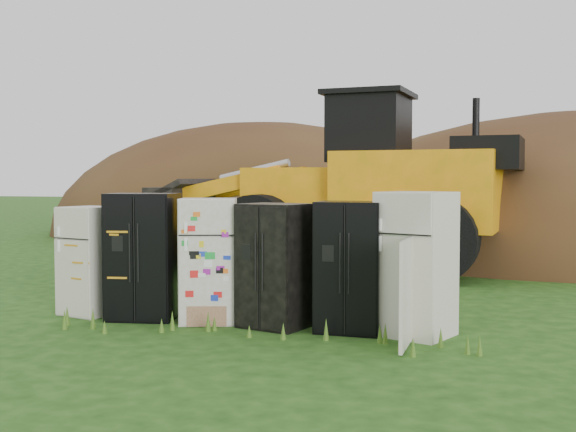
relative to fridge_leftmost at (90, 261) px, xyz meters
name	(u,v)px	position (x,y,z in m)	size (l,w,h in m)	color
ground	(249,325)	(2.55, -0.02, -0.81)	(120.00, 120.00, 0.00)	#1D4312
fridge_leftmost	(90,261)	(0.00, 0.00, 0.00)	(0.72, 0.69, 1.62)	silver
fridge_black_side	(143,256)	(0.92, -0.05, 0.10)	(0.95, 0.75, 1.83)	black
fridge_sticker	(208,260)	(1.93, 0.00, 0.07)	(0.79, 0.73, 1.76)	silver
fridge_dark_mid	(275,265)	(2.94, -0.05, 0.04)	(0.87, 0.71, 1.70)	black
fridge_black_right	(351,267)	(4.00, -0.02, 0.06)	(0.87, 0.72, 1.74)	black
fridge_open_door	(416,264)	(4.87, -0.04, 0.13)	(0.85, 0.78, 1.87)	silver
wheel_loader	(326,182)	(2.09, 6.22, 1.15)	(8.10, 3.28, 3.92)	orange
dirt_mound_left	(258,235)	(-2.73, 15.20, -0.81)	(15.59, 11.70, 8.13)	#442515
dirt_mound_back	(432,233)	(3.23, 17.78, -0.81)	(15.98, 10.65, 5.44)	#442515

